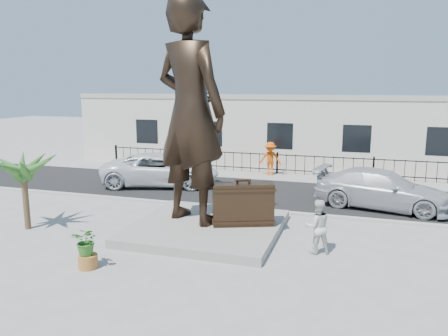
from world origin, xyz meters
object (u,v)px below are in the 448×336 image
object	(u,v)px
suitcase	(243,204)
car_white	(161,170)
tourist	(317,226)
statue	(190,111)

from	to	relation	value
suitcase	car_white	xyz separation A→B (m)	(-6.11, 6.04, -0.21)
tourist	car_white	distance (m)	11.44
statue	car_white	bearing A→B (deg)	-34.80
suitcase	car_white	bearing A→B (deg)	114.15
statue	tourist	xyz separation A→B (m)	(4.71, -1.16, -3.46)
suitcase	tourist	bearing A→B (deg)	-44.69
statue	suitcase	bearing A→B (deg)	-158.06
suitcase	statue	bearing A→B (deg)	159.87
statue	tourist	size ratio (longest dim) A/B	4.60
statue	tourist	distance (m)	5.96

